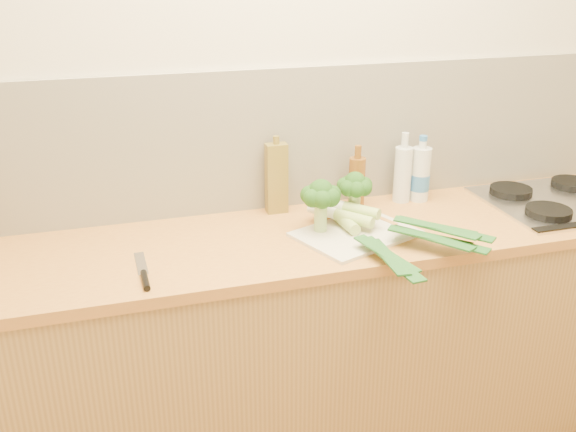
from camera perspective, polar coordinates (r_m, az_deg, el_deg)
name	(u,v)px	position (r m, az deg, el deg)	size (l,w,h in m)	color
room_shell	(296,138)	(2.47, 0.76, 6.91)	(3.50, 3.50, 3.50)	beige
counter	(318,339)	(2.52, 2.66, -10.83)	(3.20, 0.62, 0.90)	#A48044
gas_hob	(561,200)	(2.79, 23.14, 1.33)	(0.58, 0.50, 0.04)	silver
chopping_board	(356,234)	(2.29, 6.03, -1.57)	(0.40, 0.29, 0.01)	beige
broccoli_left	(321,196)	(2.24, 2.95, 1.78)	(0.14, 0.14, 0.19)	#97BA6C
broccoli_right	(355,187)	(2.35, 5.96, 2.58)	(0.13, 0.13, 0.18)	#97BA6C
leek_front	(356,231)	(2.24, 6.09, -1.31)	(0.12, 0.67, 0.04)	white
leek_mid	(373,223)	(2.26, 7.57, -0.63)	(0.46, 0.56, 0.04)	white
leek_back	(382,215)	(2.29, 8.36, 0.07)	(0.46, 0.53, 0.04)	white
chefs_knife	(144,276)	(2.03, -12.66, -5.23)	(0.04, 0.28, 0.02)	silver
oil_tin	(277,178)	(2.44, -1.03, 3.41)	(0.08, 0.05, 0.30)	olive
glass_bottle	(403,173)	(2.60, 10.16, 3.77)	(0.07, 0.07, 0.28)	silver
amber_bottle	(357,181)	(2.52, 6.13, 3.12)	(0.06, 0.06, 0.25)	brown
water_bottle	(420,176)	(2.62, 11.68, 3.54)	(0.08, 0.08, 0.25)	silver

